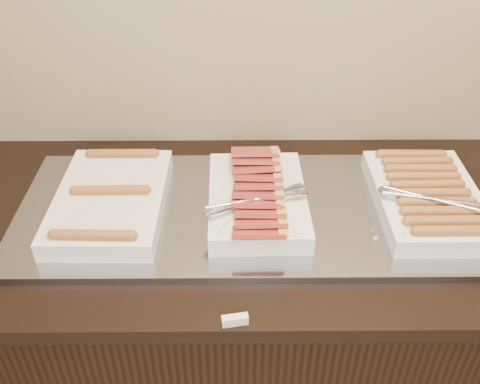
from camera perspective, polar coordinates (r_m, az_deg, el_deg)
name	(u,v)px	position (r m, az deg, el deg)	size (l,w,h in m)	color
counter	(255,326)	(1.70, 1.66, -14.14)	(2.06, 0.76, 0.90)	black
warming_tray	(252,211)	(1.38, 1.27, -2.00)	(1.20, 0.50, 0.02)	#92959F
dish_left	(111,200)	(1.39, -13.61, -0.82)	(0.27, 0.41, 0.07)	silver
dish_center	(257,198)	(1.35, 1.84, -0.60)	(0.27, 0.38, 0.10)	silver
dish_right	(428,197)	(1.43, 19.37, -0.54)	(0.27, 0.38, 0.08)	silver
label_holder	(235,320)	(1.12, -0.55, -13.50)	(0.05, 0.02, 0.02)	silver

